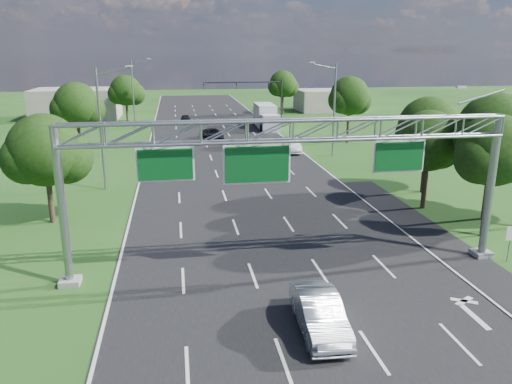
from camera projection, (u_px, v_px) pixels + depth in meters
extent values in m
plane|color=#184314|center=(241.00, 184.00, 43.82)|extent=(220.00, 220.00, 0.00)
cube|color=black|center=(241.00, 184.00, 43.82)|extent=(18.00, 180.00, 0.02)
cube|color=black|center=(442.00, 244.00, 30.19)|extent=(3.00, 30.00, 0.02)
cube|color=gray|center=(481.00, 253.00, 28.45)|extent=(1.00, 1.00, 0.30)
cylinder|color=gray|center=(490.00, 189.00, 27.39)|extent=(0.44, 0.44, 8.00)
cube|color=gray|center=(70.00, 281.00, 25.01)|extent=(1.00, 1.00, 0.30)
cylinder|color=gray|center=(62.00, 208.00, 23.95)|extent=(0.40, 0.40, 8.00)
cylinder|color=gray|center=(481.00, 97.00, 25.84)|extent=(2.54, 0.12, 0.79)
cube|color=beige|center=(461.00, 87.00, 25.52)|extent=(0.50, 0.22, 0.12)
cube|color=white|center=(166.00, 164.00, 24.15)|extent=(2.80, 0.05, 1.70)
cube|color=#094D1B|center=(166.00, 165.00, 24.09)|extent=(2.62, 0.05, 1.52)
cube|color=white|center=(257.00, 164.00, 24.88)|extent=(3.40, 0.05, 2.00)
cube|color=#094D1B|center=(257.00, 164.00, 24.82)|extent=(3.22, 0.05, 1.82)
cube|color=white|center=(399.00, 156.00, 25.99)|extent=(2.80, 0.05, 1.70)
cube|color=#094D1B|center=(399.00, 156.00, 25.93)|extent=(2.62, 0.05, 1.52)
cylinder|color=gray|center=(509.00, 245.00, 27.41)|extent=(0.06, 0.06, 2.00)
cube|color=white|center=(511.00, 233.00, 27.19)|extent=(0.60, 0.04, 0.80)
cylinder|color=black|center=(281.00, 102.00, 77.77)|extent=(0.24, 0.24, 7.00)
cylinder|color=black|center=(243.00, 82.00, 76.00)|extent=(12.00, 0.18, 0.18)
imported|color=black|center=(204.00, 86.00, 75.24)|extent=(0.18, 0.22, 1.10)
imported|color=black|center=(237.00, 86.00, 76.00)|extent=(0.18, 0.22, 1.10)
imported|color=black|center=(269.00, 86.00, 76.77)|extent=(0.18, 0.22, 1.10)
cylinder|color=gray|center=(101.00, 131.00, 40.69)|extent=(0.20, 0.20, 10.00)
cylinder|color=gray|center=(113.00, 71.00, 39.60)|extent=(2.78, 0.12, 0.60)
cube|color=beige|center=(129.00, 66.00, 39.69)|extent=(0.55, 0.22, 0.12)
cylinder|color=gray|center=(133.00, 94.00, 73.92)|extent=(0.20, 0.20, 10.00)
cylinder|color=gray|center=(140.00, 62.00, 72.83)|extent=(2.78, 0.12, 0.60)
cube|color=beige|center=(149.00, 59.00, 72.92)|extent=(0.55, 0.22, 0.12)
cylinder|color=gray|center=(334.00, 111.00, 53.70)|extent=(0.20, 0.20, 10.00)
cylinder|color=gray|center=(324.00, 66.00, 52.22)|extent=(2.78, 0.12, 0.60)
cube|color=beige|center=(312.00, 62.00, 51.91)|extent=(0.55, 0.22, 0.12)
cylinder|color=#2D2116|center=(486.00, 207.00, 31.13)|extent=(0.36, 0.36, 3.74)
sphere|color=black|center=(494.00, 150.00, 30.14)|extent=(4.40, 4.40, 4.40)
sphere|color=black|center=(505.00, 157.00, 30.84)|extent=(3.30, 3.30, 3.30)
sphere|color=black|center=(481.00, 159.00, 29.82)|extent=(3.08, 3.08, 3.08)
cylinder|color=#2D2116|center=(487.00, 190.00, 34.23)|extent=(0.36, 0.36, 4.18)
sphere|color=black|center=(495.00, 131.00, 33.11)|extent=(5.00, 5.00, 5.00)
sphere|color=black|center=(507.00, 138.00, 33.85)|extent=(3.75, 3.75, 3.75)
sphere|color=black|center=(481.00, 139.00, 32.79)|extent=(3.50, 3.50, 3.50)
cylinder|color=#2D2116|center=(425.00, 186.00, 36.74)|extent=(0.36, 0.36, 3.30)
sphere|color=black|center=(429.00, 141.00, 35.80)|extent=(4.40, 4.40, 4.40)
sphere|color=black|center=(440.00, 147.00, 36.50)|extent=(3.30, 3.30, 3.30)
sphere|color=black|center=(417.00, 148.00, 35.49)|extent=(3.08, 3.08, 3.08)
cylinder|color=#2D2116|center=(424.00, 171.00, 40.81)|extent=(0.36, 0.36, 3.52)
sphere|color=black|center=(428.00, 127.00, 39.80)|extent=(4.80, 4.80, 4.80)
sphere|color=black|center=(439.00, 133.00, 40.53)|extent=(3.60, 3.60, 3.60)
sphere|color=black|center=(417.00, 134.00, 39.48)|extent=(3.36, 3.36, 3.36)
cylinder|color=#2D2116|center=(51.00, 201.00, 33.66)|extent=(0.36, 0.36, 3.08)
sphere|color=black|center=(45.00, 150.00, 32.71)|extent=(4.80, 4.80, 4.80)
sphere|color=black|center=(66.00, 157.00, 33.44)|extent=(3.60, 3.60, 3.60)
sphere|color=black|center=(27.00, 159.00, 32.39)|extent=(3.36, 3.36, 3.36)
cylinder|color=#2D2116|center=(80.00, 139.00, 55.10)|extent=(0.36, 0.36, 3.74)
sphere|color=black|center=(76.00, 104.00, 54.06)|extent=(4.80, 4.80, 4.80)
sphere|color=black|center=(89.00, 109.00, 54.79)|extent=(3.60, 3.60, 3.60)
sphere|color=black|center=(66.00, 109.00, 53.74)|extent=(3.36, 3.36, 3.36)
cylinder|color=#2D2116|center=(127.00, 113.00, 79.35)|extent=(0.36, 0.36, 3.30)
sphere|color=black|center=(126.00, 90.00, 78.37)|extent=(4.80, 4.80, 4.80)
sphere|color=black|center=(134.00, 94.00, 79.10)|extent=(3.60, 3.60, 3.60)
sphere|color=black|center=(119.00, 94.00, 78.05)|extent=(3.36, 3.36, 3.36)
cylinder|color=#2D2116|center=(348.00, 127.00, 62.82)|extent=(0.36, 0.36, 3.96)
sphere|color=black|center=(349.00, 96.00, 61.75)|extent=(4.80, 4.80, 4.80)
sphere|color=black|center=(357.00, 100.00, 62.47)|extent=(3.60, 3.60, 3.60)
sphere|color=black|center=(342.00, 100.00, 61.43)|extent=(3.36, 3.36, 3.36)
cylinder|color=#2D2116|center=(282.00, 104.00, 91.05)|extent=(0.36, 0.36, 3.52)
sphere|color=black|center=(283.00, 84.00, 90.04)|extent=(4.80, 4.80, 4.80)
sphere|color=black|center=(289.00, 87.00, 90.77)|extent=(3.60, 3.60, 3.60)
sphere|color=black|center=(277.00, 87.00, 89.72)|extent=(3.36, 3.36, 3.36)
cube|color=gray|center=(77.00, 104.00, 85.34)|extent=(14.00, 10.00, 5.00)
cube|color=gray|center=(329.00, 100.00, 96.31)|extent=(12.00, 9.00, 4.00)
imported|color=#B1B7BD|center=(320.00, 314.00, 20.69)|extent=(1.86, 4.89, 1.59)
imported|color=black|center=(213.00, 134.00, 65.73)|extent=(2.78, 5.11, 1.36)
imported|color=black|center=(186.00, 119.00, 80.10)|extent=(1.65, 3.88, 1.31)
imported|color=silver|center=(292.00, 145.00, 57.27)|extent=(2.07, 4.98, 1.60)
cube|color=silver|center=(265.00, 115.00, 75.70)|extent=(2.80, 6.69, 3.32)
cube|color=silver|center=(270.00, 123.00, 71.47)|extent=(2.59, 2.49, 2.43)
cylinder|color=black|center=(262.00, 128.00, 71.67)|extent=(0.39, 1.11, 1.11)
cylinder|color=black|center=(278.00, 127.00, 72.04)|extent=(0.39, 1.11, 1.11)
cylinder|color=black|center=(255.00, 122.00, 77.97)|extent=(0.39, 1.11, 1.11)
cylinder|color=black|center=(270.00, 121.00, 78.34)|extent=(0.39, 1.11, 1.11)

